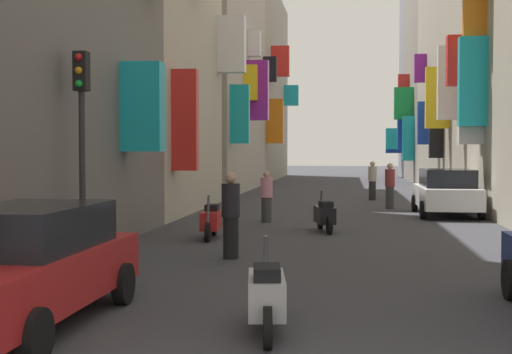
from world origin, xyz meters
TOP-DOWN VIEW (x-y plane):
  - ground_plane at (0.00, 30.00)m, footprint 140.00×140.00m
  - building_left_mid_c at (-7.99, 34.88)m, footprint 7.23×14.78m
  - building_left_far at (-7.99, 51.12)m, footprint 7.29×17.73m
  - building_right_mid_b at (7.99, 33.47)m, footprint 7.06×19.54m
  - building_right_mid_c at (7.98, 48.61)m, footprint 7.35×10.75m
  - building_right_far at (7.98, 56.99)m, footprint 7.38×6.01m
  - parked_car_red at (-3.61, 4.35)m, footprint 1.85×4.38m
  - parked_car_white at (3.81, 20.64)m, footprint 2.03×4.44m
  - scooter_black at (-0.18, 15.23)m, footprint 0.66×1.82m
  - scooter_red at (-2.99, 13.40)m, footprint 0.52×1.89m
  - scooter_silver at (-0.55, 4.47)m, footprint 0.60×1.99m
  - pedestrian_crossing at (2.06, 23.32)m, footprint 0.54×0.54m
  - pedestrian_near_left at (1.56, 27.97)m, footprint 0.53×0.53m
  - pedestrian_near_right at (-1.95, 10.20)m, footprint 0.49×0.49m
  - pedestrian_mid_street at (-2.06, 17.57)m, footprint 0.47×0.47m
  - traffic_light_near_corner at (-4.61, 8.85)m, footprint 0.26×0.34m

SIDE VIEW (x-z plane):
  - ground_plane at x=0.00m, z-range 0.00..0.00m
  - scooter_black at x=-0.18m, z-range -0.10..1.03m
  - scooter_red at x=-2.99m, z-range -0.10..1.03m
  - scooter_silver at x=-0.55m, z-range -0.10..1.03m
  - parked_car_red at x=-3.61m, z-range 0.03..1.55m
  - pedestrian_mid_street at x=-2.06m, z-range -0.01..1.59m
  - parked_car_white at x=3.81m, z-range 0.03..1.62m
  - pedestrian_crossing at x=2.06m, z-range 0.00..1.75m
  - pedestrian_near_left at x=1.56m, z-range 0.00..1.75m
  - pedestrian_near_right at x=-1.95m, z-range 0.00..1.79m
  - traffic_light_near_corner at x=-4.61m, z-range 0.75..4.87m
  - building_left_far at x=-7.99m, z-range 0.00..14.66m
  - building_right_mid_b at x=7.99m, z-range -0.01..16.26m
  - building_right_mid_c at x=7.98m, z-range -0.02..16.27m
  - building_right_far at x=7.98m, z-range -0.02..16.72m
  - building_left_mid_c at x=-7.99m, z-range -0.01..18.58m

